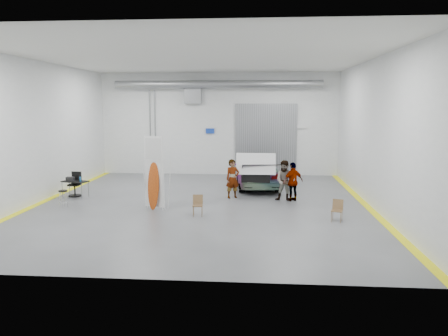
# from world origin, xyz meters

# --- Properties ---
(ground) EXTENTS (16.00, 16.00, 0.00)m
(ground) POSITION_xyz_m (0.00, 0.00, 0.00)
(ground) COLOR #55575C
(ground) RESTS_ON ground
(room_shell) EXTENTS (14.02, 16.18, 6.01)m
(room_shell) POSITION_xyz_m (0.24, 2.22, 4.08)
(room_shell) COLOR silver
(room_shell) RESTS_ON ground
(sedan_car) EXTENTS (2.74, 5.51, 1.54)m
(sedan_car) POSITION_xyz_m (2.27, 4.32, 0.77)
(sedan_car) COLOR white
(sedan_car) RESTS_ON ground
(person_a) EXTENTS (0.75, 0.65, 1.74)m
(person_a) POSITION_xyz_m (1.23, 1.37, 0.87)
(person_a) COLOR #8E6A4D
(person_a) RESTS_ON ground
(person_b) EXTENTS (1.00, 0.85, 1.78)m
(person_b) POSITION_xyz_m (3.53, 0.91, 0.89)
(person_b) COLOR slate
(person_b) RESTS_ON ground
(person_c) EXTENTS (1.05, 0.84, 1.69)m
(person_c) POSITION_xyz_m (3.88, 0.98, 0.85)
(person_c) COLOR #955931
(person_c) RESTS_ON ground
(surfboard_display) EXTENTS (0.84, 0.45, 3.10)m
(surfboard_display) POSITION_xyz_m (-1.67, -1.07, 1.26)
(surfboard_display) COLOR white
(surfboard_display) RESTS_ON ground
(folding_chair_near) EXTENTS (0.40, 0.42, 0.79)m
(folding_chair_near) POSITION_xyz_m (0.12, -1.94, 0.25)
(folding_chair_near) COLOR brown
(folding_chair_near) RESTS_ON ground
(folding_chair_far) EXTENTS (0.47, 0.50, 0.79)m
(folding_chair_far) POSITION_xyz_m (5.18, -2.34, 0.25)
(folding_chair_far) COLOR brown
(folding_chair_far) RESTS_ON ground
(shop_stool) EXTENTS (0.37, 0.37, 0.72)m
(shop_stool) POSITION_xyz_m (-5.50, -1.04, 0.36)
(shop_stool) COLOR black
(shop_stool) RESTS_ON ground
(work_table) EXTENTS (1.28, 0.88, 0.95)m
(work_table) POSITION_xyz_m (-5.93, 1.01, 0.73)
(work_table) COLOR gray
(work_table) RESTS_ON ground
(office_chair) EXTENTS (0.58, 0.58, 1.09)m
(office_chair) POSITION_xyz_m (-5.95, 1.19, 0.48)
(office_chair) COLOR black
(office_chair) RESTS_ON ground
(trunk_lid) EXTENTS (1.79, 1.09, 0.04)m
(trunk_lid) POSITION_xyz_m (2.27, 1.92, 1.56)
(trunk_lid) COLOR silver
(trunk_lid) RESTS_ON sedan_car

